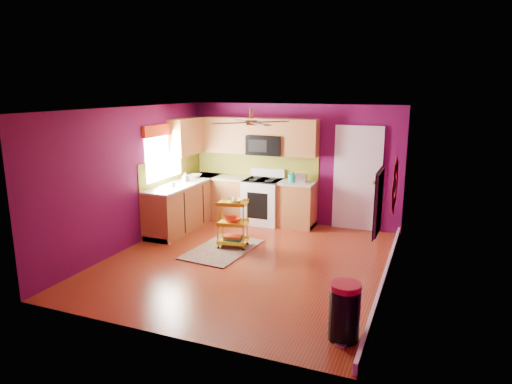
% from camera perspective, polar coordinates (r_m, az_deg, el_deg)
% --- Properties ---
extents(ground, '(5.00, 5.00, 0.00)m').
position_cam_1_polar(ground, '(7.67, -1.15, -8.64)').
color(ground, maroon).
rests_on(ground, ground).
extents(room_envelope, '(4.54, 5.04, 2.52)m').
position_cam_1_polar(room_envelope, '(7.22, -1.01, 3.46)').
color(room_envelope, '#590A3F').
rests_on(room_envelope, ground).
extents(lower_cabinets, '(2.81, 2.31, 0.94)m').
position_cam_1_polar(lower_cabinets, '(9.65, -4.28, -1.42)').
color(lower_cabinets, brown).
rests_on(lower_cabinets, ground).
extents(electric_range, '(0.76, 0.66, 1.13)m').
position_cam_1_polar(electric_range, '(9.64, 0.90, -1.10)').
color(electric_range, white).
rests_on(electric_range, ground).
extents(upper_cabinetry, '(2.80, 2.30, 1.26)m').
position_cam_1_polar(upper_cabinetry, '(9.68, -2.93, 6.86)').
color(upper_cabinetry, brown).
rests_on(upper_cabinetry, ground).
extents(left_window, '(0.08, 1.35, 1.08)m').
position_cam_1_polar(left_window, '(9.18, -11.47, 5.90)').
color(left_window, white).
rests_on(left_window, ground).
extents(panel_door, '(0.95, 0.11, 2.15)m').
position_cam_1_polar(panel_door, '(9.32, 12.55, 1.51)').
color(panel_door, white).
rests_on(panel_door, ground).
extents(right_wall_art, '(0.04, 2.74, 1.04)m').
position_cam_1_polar(right_wall_art, '(6.40, 16.22, -0.02)').
color(right_wall_art, black).
rests_on(right_wall_art, ground).
extents(ceiling_fan, '(1.01, 1.01, 0.26)m').
position_cam_1_polar(ceiling_fan, '(7.34, -0.61, 8.79)').
color(ceiling_fan, '#BF8C3F').
rests_on(ceiling_fan, ground).
extents(shag_rug, '(1.05, 1.58, 0.02)m').
position_cam_1_polar(shag_rug, '(8.19, -4.21, -7.16)').
color(shag_rug, black).
rests_on(shag_rug, ground).
extents(rolling_cart, '(0.58, 0.47, 0.94)m').
position_cam_1_polar(rolling_cart, '(8.16, -2.89, -3.74)').
color(rolling_cart, gold).
rests_on(rolling_cart, ground).
extents(trash_can, '(0.43, 0.44, 0.68)m').
position_cam_1_polar(trash_can, '(5.44, 11.00, -14.47)').
color(trash_can, black).
rests_on(trash_can, ground).
extents(teal_kettle, '(0.18, 0.18, 0.21)m').
position_cam_1_polar(teal_kettle, '(9.32, 4.59, 1.78)').
color(teal_kettle, '#139084').
rests_on(teal_kettle, lower_cabinets).
extents(toaster, '(0.22, 0.15, 0.18)m').
position_cam_1_polar(toaster, '(9.29, 5.68, 1.76)').
color(toaster, beige).
rests_on(toaster, lower_cabinets).
extents(soap_bottle_a, '(0.08, 0.09, 0.19)m').
position_cam_1_polar(soap_bottle_a, '(9.42, -8.92, 1.83)').
color(soap_bottle_a, '#EA3F72').
rests_on(soap_bottle_a, lower_cabinets).
extents(soap_bottle_b, '(0.13, 0.13, 0.17)m').
position_cam_1_polar(soap_bottle_b, '(9.50, -8.73, 1.88)').
color(soap_bottle_b, white).
rests_on(soap_bottle_b, lower_cabinets).
extents(counter_dish, '(0.28, 0.28, 0.07)m').
position_cam_1_polar(counter_dish, '(9.85, -7.68, 2.01)').
color(counter_dish, white).
rests_on(counter_dish, lower_cabinets).
extents(counter_cup, '(0.12, 0.12, 0.09)m').
position_cam_1_polar(counter_cup, '(9.00, -10.39, 0.97)').
color(counter_cup, white).
rests_on(counter_cup, lower_cabinets).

